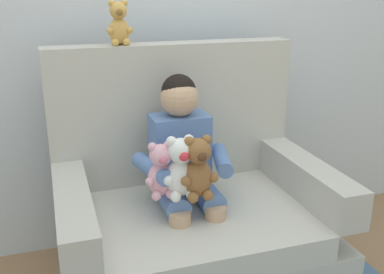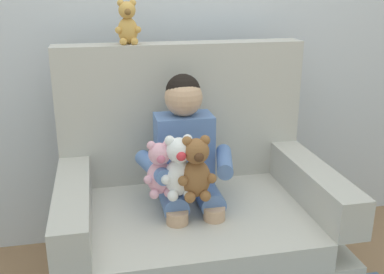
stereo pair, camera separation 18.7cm
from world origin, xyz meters
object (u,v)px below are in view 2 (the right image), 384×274
(armchair, at_px, (194,222))
(seated_child, at_px, (187,158))
(plush_pink, at_px, (160,170))
(plush_honey_on_backrest, at_px, (128,24))
(plush_white, at_px, (179,168))
(plush_brown, at_px, (196,169))

(armchair, bearing_deg, seated_child, 169.89)
(armchair, bearing_deg, plush_pink, -144.64)
(plush_pink, xyz_separation_m, plush_honey_on_backrest, (-0.08, 0.42, 0.56))
(plush_white, distance_m, plush_brown, 0.07)
(seated_child, bearing_deg, plush_pink, -143.61)
(seated_child, height_order, plush_honey_on_backrest, plush_honey_on_backrest)
(armchair, distance_m, plush_pink, 0.39)
(plush_pink, height_order, plush_honey_on_backrest, plush_honey_on_backrest)
(armchair, relative_size, seated_child, 1.46)
(seated_child, distance_m, plush_brown, 0.19)
(armchair, distance_m, plush_brown, 0.39)
(armchair, xyz_separation_m, plush_honey_on_backrest, (-0.25, 0.30, 0.89))
(plush_brown, distance_m, plush_pink, 0.15)
(plush_brown, xyz_separation_m, plush_pink, (-0.14, 0.06, -0.01))
(plush_brown, bearing_deg, plush_honey_on_backrest, 109.30)
(seated_child, relative_size, plush_pink, 3.44)
(seated_child, distance_m, plush_honey_on_backrest, 0.67)
(plush_brown, bearing_deg, seated_child, 85.29)
(armchair, height_order, seated_child, armchair)
(seated_child, bearing_deg, plush_white, -117.85)
(plush_white, bearing_deg, plush_pink, 175.64)
(plush_white, height_order, plush_honey_on_backrest, plush_honey_on_backrest)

